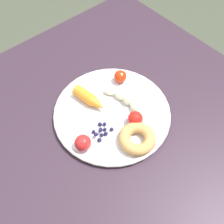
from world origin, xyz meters
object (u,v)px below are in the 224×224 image
object	(u,v)px
banana	(127,101)
tomato_near	(120,77)
blueberry_pile	(102,131)
tomato_far	(135,118)
dining_table	(95,136)
tomato_mid	(83,143)
carrot_orange	(90,99)
donut	(137,139)
plate	(112,113)

from	to	relation	value
banana	tomato_near	xyz separation A→B (m)	(0.04, 0.08, 0.01)
tomato_near	blueberry_pile	bearing A→B (deg)	-146.81
tomato_far	dining_table	bearing A→B (deg)	131.16
blueberry_pile	tomato_mid	bearing A→B (deg)	-178.33
carrot_orange	tomato_mid	distance (m)	0.14
donut	tomato_near	distance (m)	0.22
banana	tomato_far	bearing A→B (deg)	-113.25
carrot_orange	tomato_near	distance (m)	0.12
dining_table	tomato_near	world-z (taller)	tomato_near
dining_table	blueberry_pile	world-z (taller)	blueberry_pile
plate	donut	distance (m)	0.12
blueberry_pile	tomato_far	world-z (taller)	tomato_far
plate	donut	size ratio (longest dim) A/B	3.42
banana	tomato_near	bearing A→B (deg)	60.36
donut	tomato_far	bearing A→B (deg)	51.08
blueberry_pile	donut	bearing A→B (deg)	-57.22
blueberry_pile	dining_table	bearing A→B (deg)	78.78
plate	tomato_mid	bearing A→B (deg)	-164.97
banana	donut	distance (m)	0.13
banana	donut	size ratio (longest dim) A/B	1.68
dining_table	tomato_far	distance (m)	0.17
carrot_orange	plate	bearing A→B (deg)	-68.72
banana	tomato_far	world-z (taller)	tomato_far
banana	donut	xyz separation A→B (m)	(-0.06, -0.11, 0.00)
donut	blueberry_pile	xyz separation A→B (m)	(-0.05, 0.08, -0.01)
plate	blueberry_pile	size ratio (longest dim) A/B	5.85
carrot_orange	tomato_far	distance (m)	0.14
plate	carrot_orange	bearing A→B (deg)	111.28
plate	tomato_mid	distance (m)	0.13
carrot_orange	donut	bearing A→B (deg)	-85.57
dining_table	donut	xyz separation A→B (m)	(0.04, -0.14, 0.12)
banana	carrot_orange	bearing A→B (deg)	136.76
donut	tomato_far	xyz separation A→B (m)	(0.04, 0.05, 0.01)
plate	banana	world-z (taller)	banana
dining_table	banana	distance (m)	0.16
banana	blueberry_pile	size ratio (longest dim) A/B	2.88
tomato_near	plate	bearing A→B (deg)	-142.95
plate	tomato_near	world-z (taller)	tomato_near
carrot_orange	blueberry_pile	distance (m)	0.11
banana	carrot_orange	xyz separation A→B (m)	(-0.08, 0.07, 0.00)
donut	tomato_far	distance (m)	0.06
donut	tomato_near	xyz separation A→B (m)	(0.11, 0.19, 0.00)
plate	donut	xyz separation A→B (m)	(-0.01, -0.11, 0.02)
carrot_orange	blueberry_pile	xyz separation A→B (m)	(-0.04, -0.10, -0.01)
plate	tomato_near	xyz separation A→B (m)	(0.10, 0.07, 0.02)
dining_table	plate	xyz separation A→B (m)	(0.05, -0.02, 0.10)
tomato_mid	tomato_near	bearing A→B (deg)	25.51
plate	blueberry_pile	distance (m)	0.07
carrot_orange	tomato_near	size ratio (longest dim) A/B	2.91
banana	tomato_far	size ratio (longest dim) A/B	3.92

